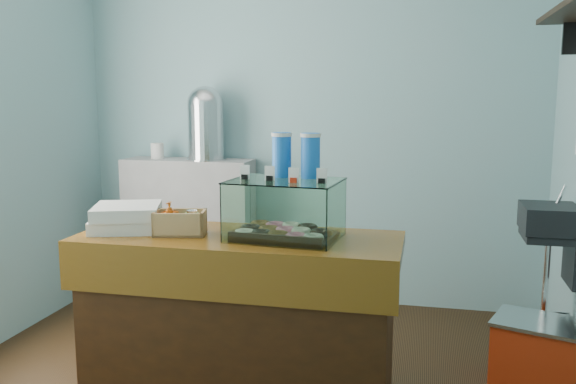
% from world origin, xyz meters
% --- Properties ---
extents(ground, '(3.50, 3.50, 0.00)m').
position_xyz_m(ground, '(0.00, 0.00, 0.00)').
color(ground, black).
rests_on(ground, ground).
extents(room_shell, '(3.54, 3.04, 2.82)m').
position_xyz_m(room_shell, '(0.03, 0.01, 1.71)').
color(room_shell, '#7CAFB5').
rests_on(room_shell, ground).
extents(counter, '(1.60, 0.60, 0.90)m').
position_xyz_m(counter, '(0.00, -0.25, 0.46)').
color(counter, '#3E1E0C').
rests_on(counter, ground).
extents(back_shelf, '(1.00, 0.32, 1.10)m').
position_xyz_m(back_shelf, '(-0.90, 1.32, 0.55)').
color(back_shelf, '#99999C').
rests_on(back_shelf, ground).
extents(display_case, '(0.55, 0.43, 0.50)m').
position_xyz_m(display_case, '(0.24, -0.22, 1.06)').
color(display_case, '#331B0F').
rests_on(display_case, counter).
extents(condiment_crate, '(0.28, 0.20, 0.16)m').
position_xyz_m(condiment_crate, '(-0.29, -0.29, 0.96)').
color(condiment_crate, tan).
rests_on(condiment_crate, counter).
extents(pastry_boxes, '(0.42, 0.42, 0.13)m').
position_xyz_m(pastry_boxes, '(-0.60, -0.25, 0.97)').
color(pastry_boxes, silver).
rests_on(pastry_boxes, counter).
extents(coffee_urn, '(0.30, 0.30, 0.56)m').
position_xyz_m(coffee_urn, '(-0.74, 1.31, 1.39)').
color(coffee_urn, silver).
rests_on(coffee_urn, back_shelf).
extents(red_cooler, '(0.55, 0.48, 0.40)m').
position_xyz_m(red_cooler, '(1.51, 0.26, 0.20)').
color(red_cooler, red).
rests_on(red_cooler, ground).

